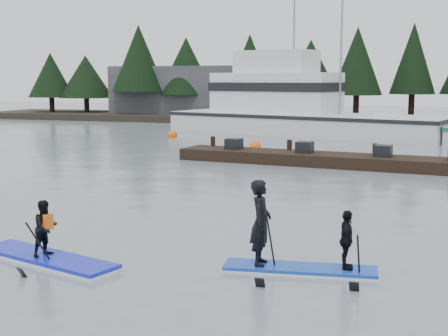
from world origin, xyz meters
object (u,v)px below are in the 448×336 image
(floating_dock, at_px, (348,161))
(paddleboard_solo, at_px, (46,245))
(fishing_boat_large, at_px, (297,122))
(paddleboard_duo, at_px, (292,239))

(floating_dock, bearing_deg, paddleboard_solo, -97.84)
(fishing_boat_large, xyz_separation_m, paddleboard_solo, (1.12, -32.14, -0.47))
(paddleboard_duo, bearing_deg, paddleboard_solo, -176.84)
(paddleboard_solo, xyz_separation_m, paddleboard_duo, (5.09, 0.94, 0.31))
(fishing_boat_large, xyz_separation_m, paddleboard_duo, (6.21, -31.20, -0.17))
(fishing_boat_large, xyz_separation_m, floating_dock, (5.44, -15.64, -0.57))
(paddleboard_duo, bearing_deg, fishing_boat_large, 93.96)
(paddleboard_solo, distance_m, paddleboard_duo, 5.18)
(floating_dock, distance_m, paddleboard_solo, 17.05)
(floating_dock, relative_size, paddleboard_solo, 4.31)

